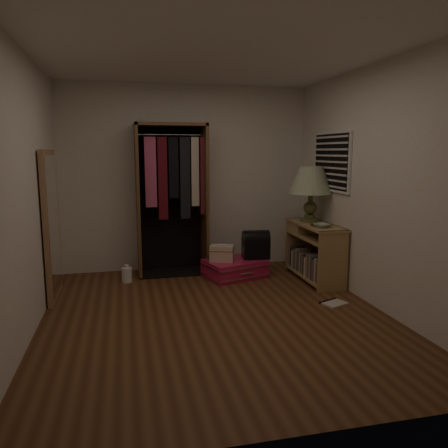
{
  "coord_description": "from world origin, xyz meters",
  "views": [
    {
      "loc": [
        -0.88,
        -4.2,
        1.68
      ],
      "look_at": [
        0.3,
        0.95,
        0.8
      ],
      "focal_mm": 35.0,
      "sensor_mm": 36.0,
      "label": 1
    }
  ],
  "objects": [
    {
      "name": "ceramic_bowl",
      "position": [
        1.49,
        0.72,
        0.77
      ],
      "size": [
        0.23,
        0.23,
        0.05
      ],
      "primitive_type": "imported",
      "rotation": [
        0.0,
        0.0,
        0.21
      ],
      "color": "#96B59E",
      "rests_on": "console_bookshelf"
    },
    {
      "name": "console_bookshelf",
      "position": [
        1.54,
        1.04,
        0.39
      ],
      "size": [
        0.42,
        1.12,
        0.75
      ],
      "color": "#A4814F",
      "rests_on": "ground"
    },
    {
      "name": "train_case",
      "position": [
        0.35,
        1.32,
        0.35
      ],
      "size": [
        0.37,
        0.31,
        0.23
      ],
      "rotation": [
        0.0,
        0.0,
        -0.33
      ],
      "color": "#C7B298",
      "rests_on": "pink_suitcase"
    },
    {
      "name": "white_jug",
      "position": [
        -0.89,
        1.43,
        0.1
      ],
      "size": [
        0.14,
        0.14,
        0.23
      ],
      "rotation": [
        0.0,
        0.0,
        -0.08
      ],
      "color": "white",
      "rests_on": "ground"
    },
    {
      "name": "room_walls",
      "position": [
        0.08,
        0.04,
        1.5
      ],
      "size": [
        3.52,
        4.02,
        2.6
      ],
      "color": "silver",
      "rests_on": "ground"
    },
    {
      "name": "black_bag",
      "position": [
        0.84,
        1.37,
        0.44
      ],
      "size": [
        0.37,
        0.26,
        0.39
      ],
      "rotation": [
        0.0,
        0.0,
        -0.08
      ],
      "color": "black",
      "rests_on": "pink_suitcase"
    },
    {
      "name": "floor_mirror",
      "position": [
        -1.7,
        1.0,
        0.85
      ],
      "size": [
        0.06,
        0.8,
        1.7
      ],
      "color": "#9F704D",
      "rests_on": "ground"
    },
    {
      "name": "ground",
      "position": [
        0.0,
        0.0,
        0.0
      ],
      "size": [
        4.0,
        4.0,
        0.0
      ],
      "primitive_type": "plane",
      "color": "#532E17",
      "rests_on": "ground"
    },
    {
      "name": "table_lamp",
      "position": [
        1.54,
        1.19,
        1.29
      ],
      "size": [
        0.76,
        0.76,
        0.73
      ],
      "rotation": [
        0.0,
        0.0,
        -0.38
      ],
      "color": "#475027",
      "rests_on": "console_bookshelf"
    },
    {
      "name": "open_wardrobe",
      "position": [
        -0.21,
        1.77,
        1.2
      ],
      "size": [
        0.98,
        0.5,
        2.05
      ],
      "color": "brown",
      "rests_on": "ground"
    },
    {
      "name": "pink_suitcase",
      "position": [
        0.54,
        1.33,
        0.12
      ],
      "size": [
        0.91,
        0.77,
        0.24
      ],
      "rotation": [
        0.0,
        0.0,
        0.29
      ],
      "color": "#C01747",
      "rests_on": "ground"
    },
    {
      "name": "floor_book",
      "position": [
        1.34,
        0.06,
        0.01
      ],
      "size": [
        0.32,
        0.29,
        0.02
      ],
      "rotation": [
        0.0,
        0.0,
        0.38
      ],
      "color": "beige",
      "rests_on": "ground"
    },
    {
      "name": "brass_tray",
      "position": [
        1.54,
        0.84,
        0.76
      ],
      "size": [
        0.37,
        0.37,
        0.02
      ],
      "rotation": [
        0.0,
        0.0,
        -0.43
      ],
      "color": "#A1713E",
      "rests_on": "console_bookshelf"
    }
  ]
}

